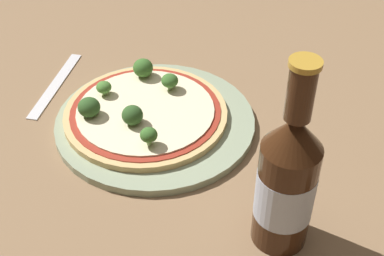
{
  "coord_description": "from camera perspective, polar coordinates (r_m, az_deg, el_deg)",
  "views": [
    {
      "loc": [
        0.39,
        -0.48,
        0.51
      ],
      "look_at": [
        0.09,
        -0.03,
        0.06
      ],
      "focal_mm": 50.0,
      "sensor_mm": 36.0,
      "label": 1
    }
  ],
  "objects": [
    {
      "name": "broccoli_floret_3",
      "position": [
        0.83,
        -9.38,
        4.3
      ],
      "size": [
        0.02,
        0.02,
        0.02
      ],
      "color": "#89A866",
      "rests_on": "pizza"
    },
    {
      "name": "broccoli_floret_4",
      "position": [
        0.73,
        -4.63,
        -0.77
      ],
      "size": [
        0.02,
        0.02,
        0.03
      ],
      "color": "#89A866",
      "rests_on": "pizza"
    },
    {
      "name": "fork",
      "position": [
        0.92,
        -14.49,
        4.44
      ],
      "size": [
        0.09,
        0.18,
        0.0
      ],
      "rotation": [
        0.0,
        0.0,
        1.95
      ],
      "color": "silver",
      "rests_on": "ground_plane"
    },
    {
      "name": "broccoli_floret_0",
      "position": [
        0.86,
        -5.25,
        6.4
      ],
      "size": [
        0.03,
        0.03,
        0.03
      ],
      "color": "#89A866",
      "rests_on": "pizza"
    },
    {
      "name": "pizza",
      "position": [
        0.8,
        -4.96,
        1.63
      ],
      "size": [
        0.25,
        0.25,
        0.01
      ],
      "color": "tan",
      "rests_on": "plate"
    },
    {
      "name": "beer_bottle",
      "position": [
        0.6,
        10.06,
        -5.61
      ],
      "size": [
        0.07,
        0.07,
        0.25
      ],
      "color": "#381E0F",
      "rests_on": "ground_plane"
    },
    {
      "name": "broccoli_floret_2",
      "position": [
        0.77,
        -6.38,
        1.37
      ],
      "size": [
        0.03,
        0.03,
        0.03
      ],
      "color": "#89A866",
      "rests_on": "pizza"
    },
    {
      "name": "broccoli_floret_1",
      "position": [
        0.83,
        -2.39,
        5.05
      ],
      "size": [
        0.03,
        0.03,
        0.03
      ],
      "color": "#89A866",
      "rests_on": "pizza"
    },
    {
      "name": "broccoli_floret_5",
      "position": [
        0.79,
        -10.93,
        2.19
      ],
      "size": [
        0.03,
        0.03,
        0.03
      ],
      "color": "#89A866",
      "rests_on": "pizza"
    },
    {
      "name": "plate",
      "position": [
        0.81,
        -4.22,
        0.8
      ],
      "size": [
        0.3,
        0.3,
        0.01
      ],
      "color": "#93A384",
      "rests_on": "ground_plane"
    },
    {
      "name": "ground_plane",
      "position": [
        0.81,
        -4.3,
        0.02
      ],
      "size": [
        3.0,
        3.0,
        0.0
      ],
      "primitive_type": "plane",
      "color": "#846647"
    }
  ]
}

